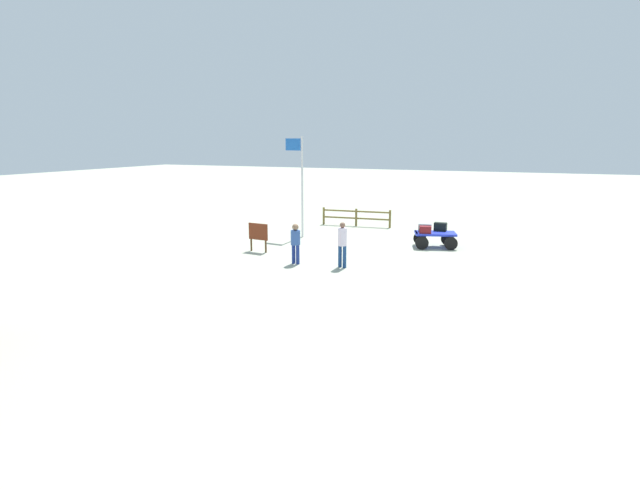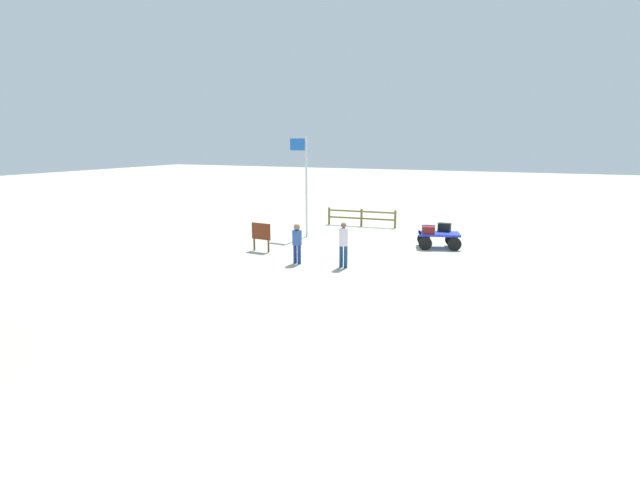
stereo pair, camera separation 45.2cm
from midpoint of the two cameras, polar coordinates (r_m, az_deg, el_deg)
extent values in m
plane|color=#ADB19A|center=(23.56, 5.92, -0.12)|extent=(120.00, 120.00, 0.00)
cube|color=blue|center=(23.59, 13.50, 1.19)|extent=(2.00, 1.51, 0.10)
cube|color=blue|center=(23.51, 11.47, 1.25)|extent=(0.36, 0.96, 0.10)
cylinder|color=black|center=(23.06, 12.06, 0.17)|extent=(0.59, 0.29, 0.58)
cylinder|color=black|center=(24.11, 11.86, 0.66)|extent=(0.59, 0.29, 0.58)
cylinder|color=black|center=(23.20, 15.13, 0.09)|extent=(0.59, 0.29, 0.58)
cylinder|color=black|center=(24.25, 14.79, 0.59)|extent=(0.59, 0.29, 0.58)
cube|color=black|center=(23.97, 14.06, 1.90)|extent=(0.55, 0.33, 0.38)
cube|color=maroon|center=(23.23, 12.45, 1.60)|extent=(0.58, 0.46, 0.31)
cube|color=#8E929B|center=(23.62, 12.39, 1.81)|extent=(0.62, 0.40, 0.35)
cylinder|color=navy|center=(19.42, 3.51, -1.33)|extent=(0.14, 0.14, 0.84)
cylinder|color=navy|center=(19.52, 3.00, -1.25)|extent=(0.14, 0.14, 0.84)
cylinder|color=silver|center=(19.31, 3.28, 0.90)|extent=(0.38, 0.38, 0.67)
sphere|color=#825C48|center=(19.24, 3.29, 2.19)|extent=(0.21, 0.21, 0.21)
cylinder|color=navy|center=(20.00, -1.66, -1.05)|extent=(0.14, 0.14, 0.76)
cylinder|color=navy|center=(20.11, -2.12, -0.98)|extent=(0.14, 0.14, 0.76)
cylinder|color=#32559D|center=(19.92, -1.90, 0.84)|extent=(0.43, 0.43, 0.56)
sphere|color=#936D50|center=(19.85, -1.91, 1.99)|extent=(0.25, 0.25, 0.25)
cylinder|color=silver|center=(25.35, -0.99, 6.34)|extent=(0.10, 0.10, 4.89)
cube|color=blue|center=(25.45, -1.98, 11.00)|extent=(0.84, 0.14, 0.57)
cylinder|color=#4C3319|center=(22.19, -5.11, -0.14)|extent=(0.08, 0.08, 0.52)
cylinder|color=#4C3319|center=(22.64, -6.68, 0.06)|extent=(0.08, 0.08, 0.52)
cube|color=maroon|center=(22.30, -5.93, 1.51)|extent=(0.96, 0.17, 0.71)
cylinder|color=brown|center=(28.48, 8.73, 2.82)|extent=(0.12, 0.12, 0.97)
cylinder|color=brown|center=(28.89, 5.03, 3.03)|extent=(0.12, 0.12, 0.97)
cylinder|color=brown|center=(29.42, 1.45, 3.22)|extent=(0.12, 0.12, 0.97)
cube|color=brown|center=(28.84, 5.04, 3.70)|extent=(3.79, 0.38, 0.08)
cube|color=brown|center=(28.90, 5.03, 2.93)|extent=(3.79, 0.38, 0.08)
camera|label=1|loc=(0.23, -89.27, 0.15)|focal=29.08mm
camera|label=2|loc=(0.23, 90.73, -0.15)|focal=29.08mm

